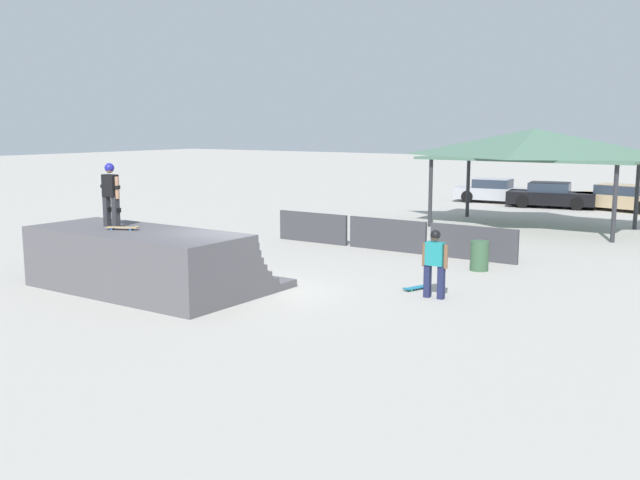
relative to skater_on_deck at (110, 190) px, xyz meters
The scene contains 12 objects.
ground_plane 4.26m from the skater_on_deck, 22.81° to the left, with size 160.00×160.00×0.00m, color #ADA8A0.
quarter_pipe_ramp 2.03m from the skater_on_deck, 10.06° to the left, with size 5.89×3.87×1.54m.
skater_on_deck is the anchor object (origin of this frame).
skateboard_on_deck 1.11m from the skater_on_deck, 16.32° to the right, with size 0.83×0.52×0.09m.
bystander_walking 8.28m from the skater_on_deck, 25.25° to the left, with size 0.65×0.25×1.66m.
skateboard_on_ground 8.09m from the skater_on_deck, 31.18° to the left, with size 0.43×0.81×0.09m.
barrier_fence 9.42m from the skater_on_deck, 69.67° to the left, with size 8.85×0.12×1.05m.
pavilion_shelter 17.43m from the skater_on_deck, 71.78° to the left, with size 8.37×4.56×3.98m.
trash_bin 10.26m from the skater_on_deck, 45.89° to the left, with size 0.52×0.52×0.85m, color #385B3D.
parked_car_silver 25.07m from the skater_on_deck, 88.48° to the left, with size 4.23×2.03×1.27m.
parked_car_black 24.71m from the skater_on_deck, 80.88° to the left, with size 4.48×2.44×1.27m.
parked_car_tan 25.86m from the skater_on_deck, 73.91° to the left, with size 4.57×2.44×1.27m.
Camera 1 is at (11.32, -13.17, 4.10)m, focal length 40.00 mm.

